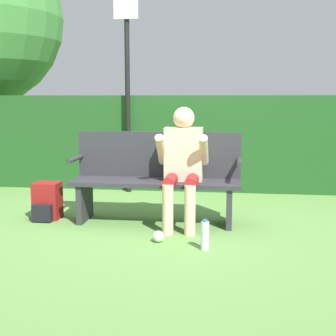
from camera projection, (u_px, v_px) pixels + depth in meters
The scene contains 9 objects.
ground_plane at pixel (156, 223), 5.11m from camera, with size 40.00×40.00×0.00m, color #5B8942.
hedge_back at pixel (176, 143), 6.88m from camera, with size 12.00×0.36×1.39m.
park_bench at pixel (156, 177), 5.11m from camera, with size 1.83×0.49×0.98m.
person_seated at pixel (183, 160), 4.91m from camera, with size 0.54×0.63×1.25m.
backpack at pixel (47, 202), 5.24m from camera, with size 0.28×0.32×0.41m.
water_bottle at pixel (205, 235), 4.18m from camera, with size 0.07×0.07×0.28m.
signpost at pixel (127, 86), 6.56m from camera, with size 0.34×0.09×2.72m.
parked_car at pixel (307, 120), 15.46m from camera, with size 4.70×2.86×1.28m.
litter_crumple at pixel (158, 236), 4.41m from camera, with size 0.11×0.11×0.11m.
Camera 1 is at (0.78, -4.90, 1.35)m, focal length 50.00 mm.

